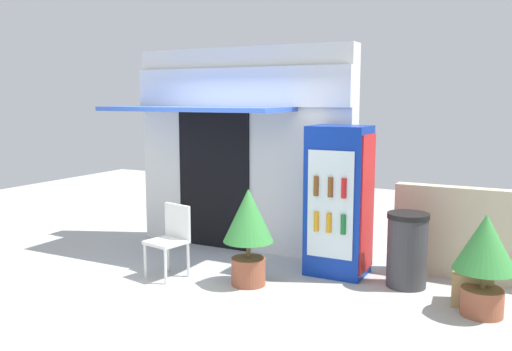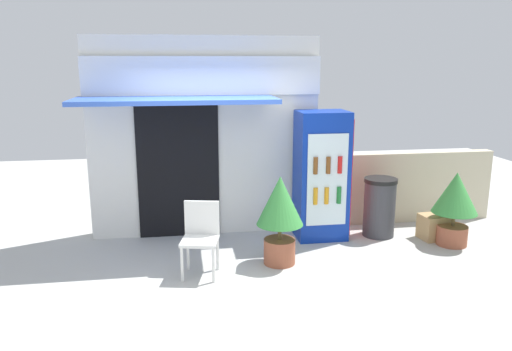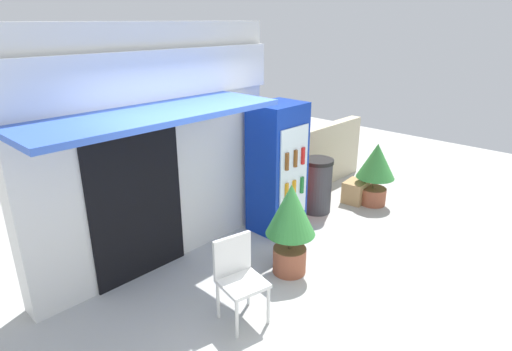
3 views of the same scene
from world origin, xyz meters
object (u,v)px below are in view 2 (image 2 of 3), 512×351
Objects in this scene: trash_bin at (379,207)px; cardboard_box at (435,227)px; plastic_chair at (201,233)px; potted_plant_near_shop at (280,211)px; drink_cooler at (322,176)px; potted_plant_curbside at (455,201)px.

cardboard_box is at bearing -19.30° from trash_bin.
plastic_chair is 3.55m from cardboard_box.
plastic_chair is 2.16× the size of cardboard_box.
potted_plant_near_shop is at bearing -154.26° from trash_bin.
trash_bin is at bearing 25.74° from potted_plant_near_shop.
potted_plant_near_shop is (-0.80, -0.90, -0.22)m from drink_cooler.
potted_plant_curbside is 2.56× the size of cardboard_box.
potted_plant_near_shop is (1.01, 0.14, 0.19)m from plastic_chair.
trash_bin is at bearing 19.49° from plastic_chair.
plastic_chair reaches higher than trash_bin.
potted_plant_near_shop is 1.32× the size of trash_bin.
potted_plant_curbside is at bearing 6.16° from potted_plant_near_shop.
cardboard_box is (2.45, 0.54, -0.53)m from potted_plant_near_shop.
potted_plant_near_shop is 1.89m from trash_bin.
trash_bin is (2.70, 0.96, -0.08)m from plastic_chair.
plastic_chair is 2.86m from trash_bin.
trash_bin is at bearing 160.70° from cardboard_box.
cardboard_box is at bearing 12.54° from potted_plant_near_shop.
potted_plant_curbside is at bearing -19.30° from drink_cooler.
plastic_chair is 1.04m from potted_plant_near_shop.
potted_plant_near_shop is at bearing -131.92° from drink_cooler.
potted_plant_curbside is (3.59, 0.42, 0.14)m from plastic_chair.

